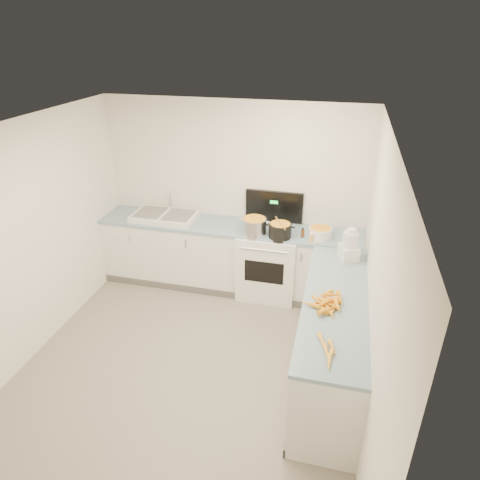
% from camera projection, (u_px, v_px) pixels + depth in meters
% --- Properties ---
extents(floor, '(3.50, 4.00, 0.00)m').
position_uv_depth(floor, '(188.00, 369.00, 4.57)').
color(floor, gray).
rests_on(floor, ground).
extents(ceiling, '(3.50, 4.00, 0.00)m').
position_uv_depth(ceiling, '(171.00, 135.00, 3.45)').
color(ceiling, white).
rests_on(ceiling, ground).
extents(wall_back, '(3.50, 0.00, 2.50)m').
position_uv_depth(wall_back, '(234.00, 195.00, 5.74)').
color(wall_back, white).
rests_on(wall_back, ground).
extents(wall_front, '(3.50, 0.00, 2.50)m').
position_uv_depth(wall_front, '(46.00, 454.00, 2.28)').
color(wall_front, white).
rests_on(wall_front, ground).
extents(wall_left, '(0.00, 4.00, 2.50)m').
position_uv_depth(wall_left, '(21.00, 248.00, 4.38)').
color(wall_left, white).
rests_on(wall_left, ground).
extents(wall_right, '(0.00, 4.00, 2.50)m').
position_uv_depth(wall_right, '(374.00, 294.00, 3.64)').
color(wall_right, white).
rests_on(wall_right, ground).
extents(counter_back, '(3.50, 0.62, 0.94)m').
position_uv_depth(counter_back, '(229.00, 256.00, 5.83)').
color(counter_back, white).
rests_on(counter_back, ground).
extents(counter_right, '(0.62, 2.20, 0.94)m').
position_uv_depth(counter_right, '(332.00, 338.00, 4.31)').
color(counter_right, white).
rests_on(counter_right, ground).
extents(stove, '(0.76, 0.65, 1.36)m').
position_uv_depth(stove, '(269.00, 261.00, 5.70)').
color(stove, white).
rests_on(stove, ground).
extents(sink, '(0.86, 0.52, 0.31)m').
position_uv_depth(sink, '(165.00, 216.00, 5.80)').
color(sink, white).
rests_on(sink, counter_back).
extents(steel_pot, '(0.34, 0.34, 0.23)m').
position_uv_depth(steel_pot, '(254.00, 227.00, 5.35)').
color(steel_pot, silver).
rests_on(steel_pot, stove).
extents(black_pot, '(0.36, 0.36, 0.20)m').
position_uv_depth(black_pot, '(280.00, 231.00, 5.27)').
color(black_pot, black).
rests_on(black_pot, stove).
extents(wooden_spoon, '(0.19, 0.35, 0.02)m').
position_uv_depth(wooden_spoon, '(280.00, 223.00, 5.22)').
color(wooden_spoon, '#AD7A47').
rests_on(wooden_spoon, black_pot).
extents(mixing_bowl, '(0.34, 0.34, 0.13)m').
position_uv_depth(mixing_bowl, '(320.00, 233.00, 5.27)').
color(mixing_bowl, white).
rests_on(mixing_bowl, counter_back).
extents(extract_bottle, '(0.04, 0.04, 0.10)m').
position_uv_depth(extract_bottle, '(303.00, 234.00, 5.28)').
color(extract_bottle, '#593319').
rests_on(extract_bottle, counter_back).
extents(spice_jar, '(0.05, 0.05, 0.09)m').
position_uv_depth(spice_jar, '(311.00, 238.00, 5.18)').
color(spice_jar, '#E5B266').
rests_on(spice_jar, counter_back).
extents(food_processor, '(0.25, 0.27, 0.37)m').
position_uv_depth(food_processor, '(349.00, 246.00, 4.74)').
color(food_processor, white).
rests_on(food_processor, counter_right).
extents(carrot_pile, '(0.39, 0.48, 0.09)m').
position_uv_depth(carrot_pile, '(328.00, 303.00, 3.99)').
color(carrot_pile, '#FFA51F').
rests_on(carrot_pile, counter_right).
extents(peeled_carrots, '(0.19, 0.42, 0.04)m').
position_uv_depth(peeled_carrots, '(328.00, 352.00, 3.42)').
color(peeled_carrots, '#FFA926').
rests_on(peeled_carrots, counter_right).
extents(peelings, '(0.21, 0.22, 0.01)m').
position_uv_depth(peelings, '(151.00, 212.00, 5.83)').
color(peelings, tan).
rests_on(peelings, sink).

